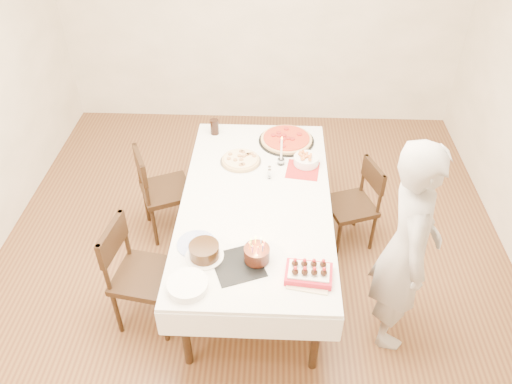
{
  "coord_description": "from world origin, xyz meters",
  "views": [
    {
      "loc": [
        0.16,
        -2.92,
        3.21
      ],
      "look_at": [
        0.04,
        0.0,
        0.82
      ],
      "focal_mm": 35.0,
      "sensor_mm": 36.0,
      "label": 1
    }
  ],
  "objects_px": {
    "dining_table": "(256,234)",
    "cola_glass": "(215,127)",
    "chair_left_dessert": "(145,276)",
    "person": "(407,249)",
    "chair_left_savory": "(167,190)",
    "pizza_white": "(241,160)",
    "birthday_cake": "(257,250)",
    "strawberry_box": "(309,273)",
    "pizza_pepperoni": "(286,139)",
    "taper_candle": "(281,150)",
    "chair_right_savory": "(351,206)",
    "pasta_bowl": "(306,160)",
    "layer_cake": "(204,251)"
  },
  "relations": [
    {
      "from": "layer_cake",
      "to": "chair_left_dessert",
      "type": "bearing_deg",
      "value": 171.85
    },
    {
      "from": "chair_left_savory",
      "to": "pizza_white",
      "type": "distance_m",
      "value": 0.74
    },
    {
      "from": "chair_right_savory",
      "to": "chair_left_savory",
      "type": "xyz_separation_m",
      "value": [
        -1.61,
        0.1,
        0.04
      ]
    },
    {
      "from": "chair_left_dessert",
      "to": "pasta_bowl",
      "type": "distance_m",
      "value": 1.59
    },
    {
      "from": "layer_cake",
      "to": "strawberry_box",
      "type": "xyz_separation_m",
      "value": [
        0.69,
        -0.15,
        -0.01
      ]
    },
    {
      "from": "pizza_white",
      "to": "pizza_pepperoni",
      "type": "xyz_separation_m",
      "value": [
        0.38,
        0.33,
        0.0
      ]
    },
    {
      "from": "dining_table",
      "to": "person",
      "type": "bearing_deg",
      "value": -29.27
    },
    {
      "from": "layer_cake",
      "to": "strawberry_box",
      "type": "height_order",
      "value": "layer_cake"
    },
    {
      "from": "chair_left_savory",
      "to": "dining_table",
      "type": "bearing_deg",
      "value": 126.89
    },
    {
      "from": "dining_table",
      "to": "chair_left_savory",
      "type": "height_order",
      "value": "chair_left_savory"
    },
    {
      "from": "chair_left_savory",
      "to": "birthday_cake",
      "type": "xyz_separation_m",
      "value": [
        0.84,
        -1.09,
        0.4
      ]
    },
    {
      "from": "pizza_white",
      "to": "cola_glass",
      "type": "distance_m",
      "value": 0.51
    },
    {
      "from": "chair_left_savory",
      "to": "pizza_white",
      "type": "height_order",
      "value": "chair_left_savory"
    },
    {
      "from": "chair_left_savory",
      "to": "pizza_white",
      "type": "xyz_separation_m",
      "value": [
        0.66,
        0.02,
        0.33
      ]
    },
    {
      "from": "chair_left_dessert",
      "to": "strawberry_box",
      "type": "xyz_separation_m",
      "value": [
        1.15,
        -0.21,
        0.33
      ]
    },
    {
      "from": "dining_table",
      "to": "cola_glass",
      "type": "xyz_separation_m",
      "value": [
        -0.41,
        0.91,
        0.45
      ]
    },
    {
      "from": "dining_table",
      "to": "chair_left_savory",
      "type": "bearing_deg",
      "value": 150.88
    },
    {
      "from": "dining_table",
      "to": "strawberry_box",
      "type": "height_order",
      "value": "strawberry_box"
    },
    {
      "from": "pizza_pepperoni",
      "to": "birthday_cake",
      "type": "xyz_separation_m",
      "value": [
        -0.21,
        -1.44,
        0.07
      ]
    },
    {
      "from": "chair_left_dessert",
      "to": "pasta_bowl",
      "type": "height_order",
      "value": "chair_left_dessert"
    },
    {
      "from": "pizza_pepperoni",
      "to": "birthday_cake",
      "type": "height_order",
      "value": "birthday_cake"
    },
    {
      "from": "chair_left_dessert",
      "to": "person",
      "type": "relative_size",
      "value": 0.54
    },
    {
      "from": "chair_right_savory",
      "to": "person",
      "type": "distance_m",
      "value": 1.04
    },
    {
      "from": "pizza_white",
      "to": "birthday_cake",
      "type": "relative_size",
      "value": 2.0
    },
    {
      "from": "person",
      "to": "pizza_white",
      "type": "height_order",
      "value": "person"
    },
    {
      "from": "taper_candle",
      "to": "strawberry_box",
      "type": "xyz_separation_m",
      "value": [
        0.18,
        -1.23,
        -0.1
      ]
    },
    {
      "from": "strawberry_box",
      "to": "person",
      "type": "bearing_deg",
      "value": 16.69
    },
    {
      "from": "chair_left_dessert",
      "to": "taper_candle",
      "type": "xyz_separation_m",
      "value": [
        0.97,
        1.01,
        0.44
      ]
    },
    {
      "from": "dining_table",
      "to": "chair_left_savory",
      "type": "relative_size",
      "value": 2.43
    },
    {
      "from": "pizza_pepperoni",
      "to": "taper_candle",
      "type": "xyz_separation_m",
      "value": [
        -0.05,
        -0.34,
        0.12
      ]
    },
    {
      "from": "pizza_white",
      "to": "taper_candle",
      "type": "bearing_deg",
      "value": -1.77
    },
    {
      "from": "strawberry_box",
      "to": "pizza_white",
      "type": "bearing_deg",
      "value": 112.68
    },
    {
      "from": "pizza_pepperoni",
      "to": "birthday_cake",
      "type": "relative_size",
      "value": 2.86
    },
    {
      "from": "person",
      "to": "cola_glass",
      "type": "xyz_separation_m",
      "value": [
        -1.43,
        1.48,
        -0.02
      ]
    },
    {
      "from": "chair_left_savory",
      "to": "pizza_pepperoni",
      "type": "bearing_deg",
      "value": 174.67
    },
    {
      "from": "chair_left_dessert",
      "to": "taper_candle",
      "type": "distance_m",
      "value": 1.47
    },
    {
      "from": "dining_table",
      "to": "chair_left_dessert",
      "type": "distance_m",
      "value": 0.96
    },
    {
      "from": "pizza_white",
      "to": "strawberry_box",
      "type": "bearing_deg",
      "value": -67.32
    },
    {
      "from": "dining_table",
      "to": "cola_glass",
      "type": "bearing_deg",
      "value": 114.4
    },
    {
      "from": "person",
      "to": "pizza_pepperoni",
      "type": "relative_size",
      "value": 3.39
    },
    {
      "from": "chair_right_savory",
      "to": "taper_candle",
      "type": "relative_size",
      "value": 2.9
    },
    {
      "from": "pizza_white",
      "to": "taper_candle",
      "type": "relative_size",
      "value": 1.24
    },
    {
      "from": "chair_right_savory",
      "to": "pizza_white",
      "type": "bearing_deg",
      "value": 153.1
    },
    {
      "from": "person",
      "to": "pasta_bowl",
      "type": "height_order",
      "value": "person"
    },
    {
      "from": "chair_left_dessert",
      "to": "cola_glass",
      "type": "distance_m",
      "value": 1.55
    },
    {
      "from": "chair_left_dessert",
      "to": "pizza_white",
      "type": "height_order",
      "value": "chair_left_dessert"
    },
    {
      "from": "taper_candle",
      "to": "chair_left_savory",
      "type": "bearing_deg",
      "value": -179.45
    },
    {
      "from": "person",
      "to": "taper_candle",
      "type": "height_order",
      "value": "person"
    },
    {
      "from": "person",
      "to": "cola_glass",
      "type": "distance_m",
      "value": 2.06
    },
    {
      "from": "birthday_cake",
      "to": "cola_glass",
      "type": "bearing_deg",
      "value": 106.02
    }
  ]
}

